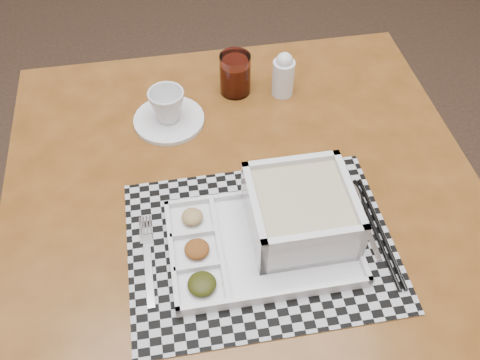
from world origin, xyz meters
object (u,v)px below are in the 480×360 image
at_px(cup, 167,106).
at_px(creamer_bottle, 283,75).
at_px(dining_table, 244,213).
at_px(serving_tray, 289,221).
at_px(juice_glass, 235,75).

relative_size(cup, creamer_bottle, 0.71).
xyz_separation_m(cup, creamer_bottle, (0.26, 0.05, 0.01)).
bearing_deg(creamer_bottle, dining_table, -116.73).
height_order(dining_table, serving_tray, serving_tray).
bearing_deg(creamer_bottle, juice_glass, 165.99).
height_order(juice_glass, creamer_bottle, creamer_bottle).
relative_size(dining_table, cup, 11.96).
height_order(dining_table, juice_glass, juice_glass).
bearing_deg(juice_glass, cup, -153.99).
xyz_separation_m(dining_table, creamer_bottle, (0.13, 0.27, 0.12)).
xyz_separation_m(dining_table, cup, (-0.12, 0.22, 0.12)).
bearing_deg(juice_glass, creamer_bottle, -14.01).
xyz_separation_m(juice_glass, creamer_bottle, (0.10, -0.03, 0.01)).
distance_m(juice_glass, creamer_bottle, 0.11).
relative_size(serving_tray, juice_glass, 3.40).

